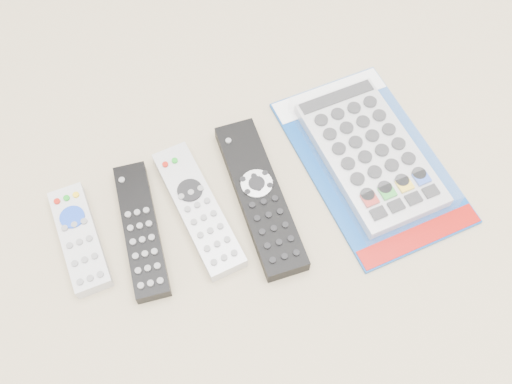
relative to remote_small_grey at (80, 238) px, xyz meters
name	(u,v)px	position (x,y,z in m)	size (l,w,h in m)	color
remote_small_grey	(80,238)	(0.00, 0.00, 0.00)	(0.05, 0.16, 0.02)	#B3B3B6
remote_slim_black	(141,230)	(0.08, -0.02, 0.00)	(0.08, 0.21, 0.02)	black
remote_silver_dvd	(198,209)	(0.17, -0.03, 0.00)	(0.06, 0.22, 0.02)	#B6B7BB
remote_large_black	(260,196)	(0.25, -0.05, 0.00)	(0.09, 0.26, 0.03)	black
jumbo_remote_packaged	(370,153)	(0.43, -0.05, 0.01)	(0.19, 0.32, 0.04)	#0D4090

